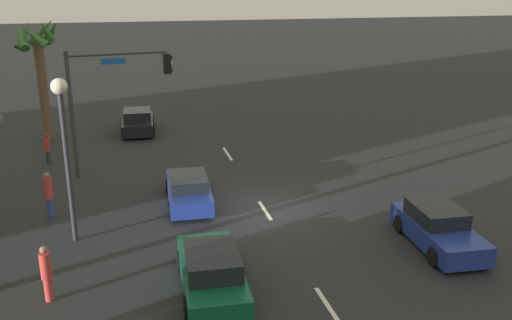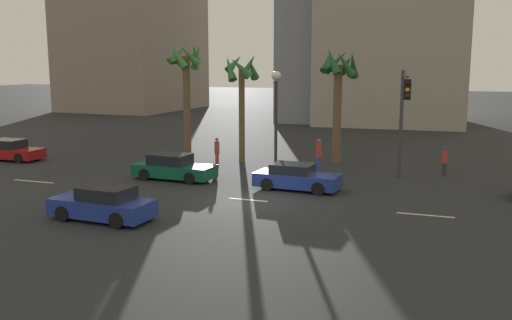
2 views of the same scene
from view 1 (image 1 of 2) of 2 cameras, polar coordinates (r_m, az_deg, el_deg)
ground_plane at (r=23.05m, az=0.71°, el=-4.87°), size 220.00×220.00×0.00m
lane_stripe_2 at (r=16.60m, az=7.52°, el=-14.78°), size 2.27×0.14×0.01m
lane_stripe_3 at (r=22.75m, az=0.92°, el=-5.17°), size 1.95×0.14×0.01m
lane_stripe_4 at (r=30.06m, az=-2.92°, el=0.64°), size 2.36×0.14×0.01m
car_0 at (r=17.04m, az=-4.55°, el=-11.25°), size 4.56×2.02×1.39m
car_1 at (r=20.69m, az=18.05°, el=-6.62°), size 4.35×2.03×1.40m
car_2 at (r=23.43m, az=-6.89°, el=-3.01°), size 4.35×1.97×1.31m
car_4 at (r=34.98m, az=-11.96°, el=3.85°), size 4.29×2.11×1.43m
traffic_signal at (r=27.05m, az=-14.93°, el=6.90°), size 0.89×4.88×5.93m
streetlamp at (r=19.96m, az=-19.03°, el=3.02°), size 0.56×0.56×5.86m
pedestrian_0 at (r=23.23m, az=-20.38°, el=-3.22°), size 0.45×0.45×1.86m
pedestrian_1 at (r=30.09m, az=-20.53°, el=1.22°), size 0.43×0.43×1.63m
pedestrian_2 at (r=17.43m, az=-20.62°, el=-10.66°), size 0.43×0.43×1.74m
palm_tree_2 at (r=34.18m, az=-21.31°, el=10.10°), size 2.58×2.84×6.95m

